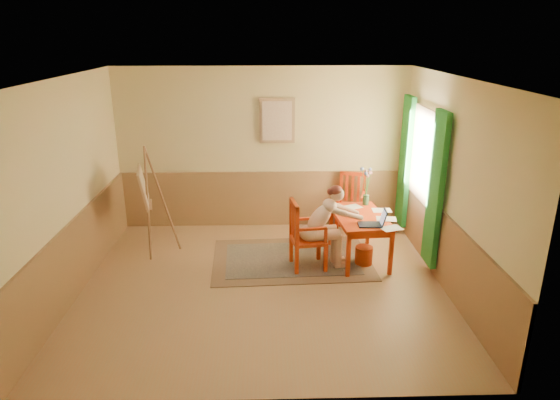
{
  "coord_description": "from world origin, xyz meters",
  "views": [
    {
      "loc": [
        0.05,
        -6.04,
        3.32
      ],
      "look_at": [
        0.25,
        0.55,
        1.05
      ],
      "focal_mm": 31.31,
      "sensor_mm": 36.0,
      "label": 1
    }
  ],
  "objects_px": {
    "table": "(360,221)",
    "easel": "(146,191)",
    "figure": "(325,223)",
    "chair_left": "(305,235)",
    "chair_back": "(351,203)",
    "laptop": "(374,222)"
  },
  "relations": [
    {
      "from": "chair_left",
      "to": "figure",
      "type": "relative_size",
      "value": 0.83
    },
    {
      "from": "table",
      "to": "chair_back",
      "type": "relative_size",
      "value": 1.22
    },
    {
      "from": "chair_left",
      "to": "laptop",
      "type": "height_order",
      "value": "chair_left"
    },
    {
      "from": "figure",
      "to": "laptop",
      "type": "distance_m",
      "value": 0.7
    },
    {
      "from": "chair_back",
      "to": "laptop",
      "type": "bearing_deg",
      "value": -87.81
    },
    {
      "from": "table",
      "to": "chair_left",
      "type": "xyz_separation_m",
      "value": [
        -0.85,
        -0.27,
        -0.11
      ]
    },
    {
      "from": "chair_back",
      "to": "figure",
      "type": "relative_size",
      "value": 0.82
    },
    {
      "from": "chair_back",
      "to": "table",
      "type": "bearing_deg",
      "value": -93.15
    },
    {
      "from": "figure",
      "to": "laptop",
      "type": "relative_size",
      "value": 3.15
    },
    {
      "from": "figure",
      "to": "laptop",
      "type": "xyz_separation_m",
      "value": [
        0.68,
        -0.16,
        0.07
      ]
    },
    {
      "from": "easel",
      "to": "figure",
      "type": "bearing_deg",
      "value": -12.35
    },
    {
      "from": "table",
      "to": "laptop",
      "type": "xyz_separation_m",
      "value": [
        0.12,
        -0.4,
        0.14
      ]
    },
    {
      "from": "figure",
      "to": "easel",
      "type": "distance_m",
      "value": 2.77
    },
    {
      "from": "figure",
      "to": "easel",
      "type": "height_order",
      "value": "easel"
    },
    {
      "from": "chair_back",
      "to": "laptop",
      "type": "height_order",
      "value": "chair_back"
    },
    {
      "from": "chair_left",
      "to": "easel",
      "type": "height_order",
      "value": "easel"
    },
    {
      "from": "figure",
      "to": "laptop",
      "type": "bearing_deg",
      "value": -13.57
    },
    {
      "from": "table",
      "to": "easel",
      "type": "xyz_separation_m",
      "value": [
        -3.25,
        0.35,
        0.39
      ]
    },
    {
      "from": "table",
      "to": "laptop",
      "type": "distance_m",
      "value": 0.44
    },
    {
      "from": "chair_left",
      "to": "laptop",
      "type": "xyz_separation_m",
      "value": [
        0.97,
        -0.13,
        0.25
      ]
    },
    {
      "from": "table",
      "to": "laptop",
      "type": "height_order",
      "value": "laptop"
    },
    {
      "from": "table",
      "to": "laptop",
      "type": "relative_size",
      "value": 3.17
    }
  ]
}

